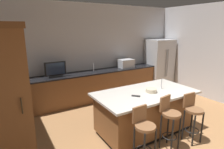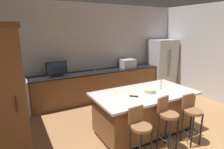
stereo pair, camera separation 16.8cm
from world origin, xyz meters
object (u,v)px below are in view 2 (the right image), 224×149
bar_stool_left (140,131)px  bar_stool_right (191,115)px  bar_stool_center (167,119)px  fruit_bowl (150,91)px  range_oven (13,98)px  microwave (128,63)px  tv_monitor (57,70)px  cabinet_tower (1,104)px  refrigerator (162,64)px  tv_remote (134,96)px  kitchen_island (144,112)px

bar_stool_left → bar_stool_right: size_ratio=1.01×
bar_stool_center → fruit_bowl: bar_stool_center is taller
range_oven → bar_stool_center: bar_stool_center is taller
microwave → bar_stool_center: size_ratio=0.47×
microwave → tv_monitor: size_ratio=0.84×
cabinet_tower → microwave: 4.31m
range_oven → cabinet_tower: size_ratio=0.40×
range_oven → fruit_bowl: 3.48m
microwave → fruit_bowl: bearing=-112.7°
refrigerator → cabinet_tower: cabinet_tower is taller
tv_remote → fruit_bowl: bearing=-40.6°
tv_monitor → fruit_bowl: 2.68m
range_oven → microwave: size_ratio=1.94×
kitchen_island → tv_remote: tv_remote is taller
microwave → bar_stool_left: (-1.73, -3.01, -0.46)m
microwave → tv_remote: 2.75m
kitchen_island → tv_monitor: size_ratio=3.80×
refrigerator → kitchen_island: bearing=-139.1°
bar_stool_left → microwave: bearing=57.3°
refrigerator → tv_remote: refrigerator is taller
range_oven → bar_stool_left: 3.50m
bar_stool_right → fruit_bowl: (-0.49, 0.68, 0.37)m
tv_monitor → cabinet_tower: bearing=-119.4°
bar_stool_center → tv_remote: bearing=109.4°
refrigerator → range_oven: refrigerator is taller
tv_monitor → bar_stool_right: 3.55m
refrigerator → bar_stool_right: size_ratio=1.84×
kitchen_island → range_oven: size_ratio=2.32×
refrigerator → bar_stool_center: (-2.55, -2.89, -0.28)m
kitchen_island → bar_stool_right: bar_stool_right is taller
bar_stool_center → tv_remote: bar_stool_center is taller
tv_monitor → fruit_bowl: size_ratio=2.48×
fruit_bowl → tv_remote: 0.43m
kitchen_island → range_oven: bearing=137.5°
microwave → tv_remote: microwave is taller
kitchen_island → fruit_bowl: size_ratio=9.42×
bar_stool_left → tv_remote: size_ratio=5.82×
kitchen_island → fruit_bowl: (0.09, -0.07, 0.49)m
bar_stool_center → bar_stool_left: bearing=175.3°
tv_remote → bar_stool_right: bearing=-80.4°
bar_stool_right → tv_remote: (-0.91, 0.65, 0.34)m
microwave → kitchen_island: bearing=-115.1°
kitchen_island → fruit_bowl: fruit_bowl is taller
microwave → tv_monitor: 2.37m
cabinet_tower → microwave: size_ratio=4.83×
kitchen_island → microwave: bearing=64.9°
cabinet_tower → bar_stool_left: (1.91, -0.71, -0.60)m
tv_remote → microwave: bearing=14.5°
tv_remote → refrigerator: bearing=-6.3°
bar_stool_center → fruit_bowl: 0.71m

